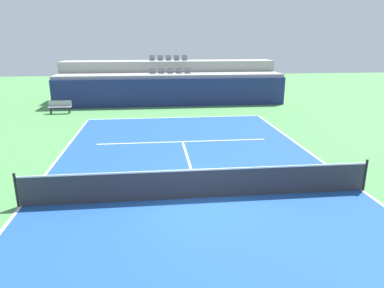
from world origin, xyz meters
The scene contains 14 objects.
ground_plane centered at (0.00, 0.00, 0.00)m, with size 80.00×80.00×0.00m, color #4C8C4C.
court_surface centered at (0.00, 0.00, 0.01)m, with size 11.00×24.00×0.01m, color #1E4C99.
baseline_far centered at (0.00, 11.95, 0.01)m, with size 11.00×0.10×0.00m, color white.
sideline_left centered at (-5.45, 0.00, 0.01)m, with size 0.10×24.00×0.00m, color white.
sideline_right centered at (5.45, 0.00, 0.01)m, with size 0.10×24.00×0.00m, color white.
service_line_far centered at (0.00, 6.40, 0.01)m, with size 8.26×0.10×0.00m, color white.
centre_service_line centered at (0.00, 3.20, 0.01)m, with size 0.10×6.40×0.00m, color white.
back_wall centered at (0.00, 15.92, 1.03)m, with size 17.21×0.30×2.05m, color navy.
stands_tier_lower centered at (0.00, 17.27, 1.14)m, with size 17.21×2.40×2.28m, color #9E9E99.
stands_tier_upper centered at (0.00, 19.67, 1.56)m, with size 17.21×2.40×3.12m, color #9E9E99.
seating_row_lower centered at (0.00, 17.36, 2.40)m, with size 3.12×0.44×0.44m.
seating_row_upper centered at (0.00, 19.76, 3.25)m, with size 3.12×0.44×0.44m.
tennis_net centered at (0.00, 0.00, 0.51)m, with size 11.08×0.08×1.07m.
player_bench centered at (-7.63, 14.19, 0.51)m, with size 1.50×0.40×0.85m.
Camera 1 is at (-1.38, -10.14, 4.85)m, focal length 33.00 mm.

